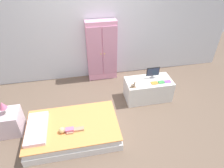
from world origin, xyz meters
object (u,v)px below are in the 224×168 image
(doll, at_px, (67,130))
(book_purple, at_px, (168,81))
(book_green, at_px, (161,82))
(tv_monitor, at_px, (153,72))
(tv_stand, at_px, (148,89))
(book_orange, at_px, (154,83))
(bed, at_px, (73,130))
(rocking_horse_toy, at_px, (134,85))
(nightstand, at_px, (10,122))
(table_lamp, at_px, (2,106))
(wardrobe, at_px, (102,51))

(doll, relative_size, book_purple, 3.02)
(book_green, bearing_deg, tv_monitor, 122.44)
(tv_stand, relative_size, book_orange, 7.09)
(book_orange, height_order, book_purple, book_orange)
(bed, height_order, rocking_horse_toy, rocking_horse_toy)
(rocking_horse_toy, bearing_deg, nightstand, -173.43)
(tv_monitor, xyz_separation_m, book_orange, (-0.02, -0.19, -0.13))
(doll, xyz_separation_m, rocking_horse_toy, (1.28, 0.68, 0.22))
(tv_stand, bearing_deg, book_purple, -17.35)
(tv_monitor, height_order, book_purple, tv_monitor)
(rocking_horse_toy, relative_size, book_orange, 0.98)
(bed, relative_size, tv_monitor, 5.76)
(doll, distance_m, rocking_horse_toy, 1.47)
(table_lamp, height_order, book_orange, table_lamp)
(doll, distance_m, wardrobe, 2.03)
(bed, height_order, book_green, book_green)
(tv_stand, height_order, book_orange, book_orange)
(doll, distance_m, nightstand, 1.05)
(tv_monitor, distance_m, book_purple, 0.34)
(doll, height_order, tv_stand, tv_stand)
(tv_monitor, relative_size, book_purple, 2.03)
(rocking_horse_toy, bearing_deg, bed, -155.33)
(bed, height_order, book_orange, book_orange)
(bed, distance_m, nightstand, 1.09)
(nightstand, relative_size, table_lamp, 1.81)
(nightstand, distance_m, tv_stand, 2.65)
(doll, height_order, nightstand, nightstand)
(tv_monitor, xyz_separation_m, rocking_horse_toy, (-0.46, -0.24, -0.08))
(tv_monitor, bearing_deg, rocking_horse_toy, -152.90)
(nightstand, height_order, table_lamp, table_lamp)
(book_green, bearing_deg, tv_stand, 153.11)
(nightstand, distance_m, wardrobe, 2.32)
(book_green, relative_size, book_purple, 0.93)
(table_lamp, distance_m, tv_stand, 2.67)
(bed, xyz_separation_m, nightstand, (-1.05, 0.29, 0.09))
(book_orange, bearing_deg, bed, -159.98)
(tv_monitor, height_order, book_orange, tv_monitor)
(bed, distance_m, wardrobe, 1.92)
(wardrobe, distance_m, book_green, 1.50)
(book_orange, bearing_deg, nightstand, -173.50)
(book_purple, bearing_deg, tv_monitor, 143.15)
(wardrobe, xyz_separation_m, book_orange, (0.88, -1.07, -0.25))
(rocking_horse_toy, bearing_deg, book_orange, 6.15)
(doll, xyz_separation_m, tv_stand, (1.65, 0.84, -0.07))
(tv_stand, relative_size, tv_monitor, 3.54)
(nightstand, distance_m, book_purple, 2.99)
(doll, relative_size, tv_stand, 0.42)
(doll, distance_m, table_lamp, 1.09)
(tv_stand, relative_size, book_green, 7.72)
(tv_monitor, relative_size, book_green, 2.18)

